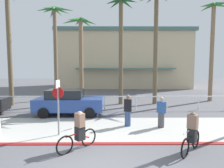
% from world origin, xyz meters
% --- Properties ---
extents(ground_plane, '(80.00, 80.00, 0.00)m').
position_xyz_m(ground_plane, '(0.00, 10.00, 0.00)').
color(ground_plane, '#5B5B60').
extents(sidewalk_strip, '(44.00, 4.00, 0.02)m').
position_xyz_m(sidewalk_strip, '(0.00, 4.20, 0.01)').
color(sidewalk_strip, beige).
rests_on(sidewalk_strip, ground).
extents(curb_paint, '(44.00, 0.24, 0.03)m').
position_xyz_m(curb_paint, '(0.00, 2.20, 0.01)').
color(curb_paint, maroon).
rests_on(curb_paint, ground).
extents(building_backdrop, '(20.53, 10.20, 8.90)m').
position_xyz_m(building_backdrop, '(2.59, 26.39, 4.47)').
color(building_backdrop, beige).
rests_on(building_backdrop, ground).
extents(rail_fence, '(23.31, 0.08, 1.04)m').
position_xyz_m(rail_fence, '(0.00, 8.50, 0.84)').
color(rail_fence, white).
rests_on(rail_fence, ground).
extents(stop_sign_bike_lane, '(0.52, 0.56, 2.56)m').
position_xyz_m(stop_sign_bike_lane, '(-1.95, 3.23, 1.68)').
color(stop_sign_bike_lane, gray).
rests_on(stop_sign_bike_lane, ground).
extents(palm_tree_2, '(3.03, 2.81, 9.45)m').
position_xyz_m(palm_tree_2, '(-7.79, 10.29, 6.93)').
color(palm_tree_2, brown).
rests_on(palm_tree_2, ground).
extents(palm_tree_3, '(3.49, 3.07, 8.91)m').
position_xyz_m(palm_tree_3, '(-4.83, 13.17, 6.75)').
color(palm_tree_3, '#756047').
rests_on(palm_tree_3, ground).
extents(palm_tree_4, '(3.12, 3.11, 7.46)m').
position_xyz_m(palm_tree_4, '(-2.13, 11.36, 5.41)').
color(palm_tree_4, '#846B4C').
rests_on(palm_tree_4, ground).
extents(palm_tree_5, '(2.83, 3.43, 8.94)m').
position_xyz_m(palm_tree_5, '(1.32, 10.83, 6.75)').
color(palm_tree_5, brown).
rests_on(palm_tree_5, ground).
extents(palm_tree_6, '(3.67, 3.56, 9.44)m').
position_xyz_m(palm_tree_6, '(4.27, 10.90, 7.13)').
color(palm_tree_6, brown).
rests_on(palm_tree_6, ground).
extents(palm_tree_7, '(2.81, 3.09, 9.04)m').
position_xyz_m(palm_tree_7, '(9.86, 12.31, 6.36)').
color(palm_tree_7, '#846B4C').
rests_on(palm_tree_7, ground).
extents(car_blue_1, '(4.40, 2.02, 1.69)m').
position_xyz_m(car_blue_1, '(-2.34, 7.05, 0.87)').
color(car_blue_1, '#284793').
rests_on(car_blue_1, ground).
extents(cyclist_red_0, '(1.32, 1.34, 1.50)m').
position_xyz_m(cyclist_red_0, '(-0.77, 1.73, 0.69)').
color(cyclist_red_0, black).
rests_on(cyclist_red_0, ground).
extents(cyclist_black_1, '(1.26, 1.39, 1.50)m').
position_xyz_m(cyclist_black_1, '(3.44, 1.47, 0.69)').
color(cyclist_black_1, black).
rests_on(cyclist_black_1, ground).
extents(pedestrian_0, '(0.43, 0.36, 1.71)m').
position_xyz_m(pedestrian_0, '(1.36, 4.58, 0.79)').
color(pedestrian_0, '#384C7A').
rests_on(pedestrian_0, ground).
extents(pedestrian_1, '(0.44, 0.48, 1.61)m').
position_xyz_m(pedestrian_1, '(3.08, 4.33, 0.74)').
color(pedestrian_1, '#4C4C51').
rests_on(pedestrian_1, ground).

